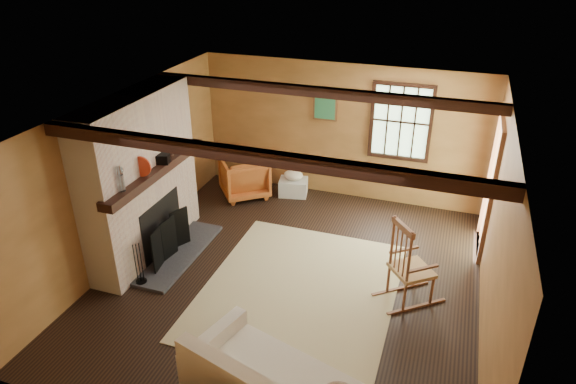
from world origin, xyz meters
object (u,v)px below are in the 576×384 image
at_px(laundry_basket, 293,187).
at_px(fireplace, 143,184).
at_px(rocking_chair, 409,268).
at_px(armchair, 244,177).

bearing_deg(laundry_basket, fireplace, -120.82).
distance_m(fireplace, rocking_chair, 3.85).
bearing_deg(fireplace, laundry_basket, 59.18).
bearing_deg(armchair, laundry_basket, 161.75).
bearing_deg(rocking_chair, laundry_basket, 5.94).
height_order(rocking_chair, armchair, rocking_chair).
relative_size(fireplace, armchair, 2.96).
relative_size(laundry_basket, armchair, 0.62).
height_order(laundry_basket, armchair, armchair).
relative_size(rocking_chair, laundry_basket, 2.36).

